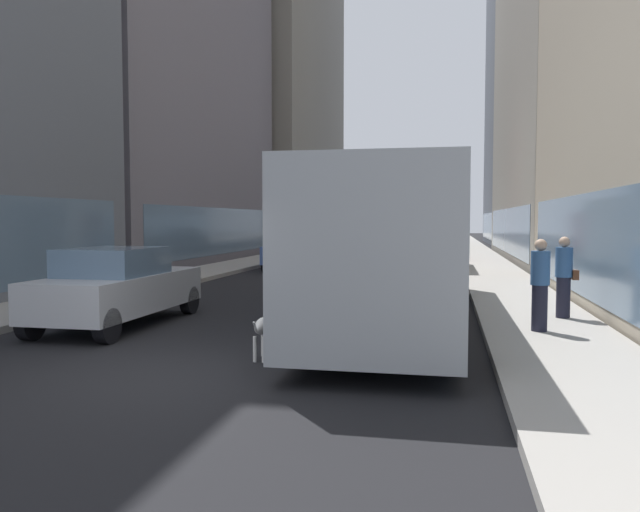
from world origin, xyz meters
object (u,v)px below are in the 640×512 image
Objects in this scene: car_blue_hatchback at (293,251)px; pedestrian_with_handbag at (564,276)px; car_white_van at (401,243)px; box_truck at (423,231)px; transit_bus at (398,239)px; car_black_suv at (367,241)px; car_silver_sedan at (118,286)px; pedestrian_in_coat at (540,284)px; dalmatian_dog at (264,326)px.

pedestrian_with_handbag is at bearing -54.80° from car_blue_hatchback.
car_white_van and car_blue_hatchback have the same top height.
car_blue_hatchback is 0.57× the size of box_truck.
car_black_suv is (-4.00, 26.53, -0.95)m from transit_bus.
transit_bus is at bearing -81.43° from car_black_suv.
car_white_van and car_silver_sedan have the same top height.
car_white_van and car_black_suv have the same top height.
car_black_suv is at bearing 103.45° from pedestrian_in_coat.
car_silver_sedan is 2.59× the size of pedestrian_with_handbag.
car_silver_sedan is at bearing -178.20° from pedestrian_in_coat.
transit_bus is 5.94m from car_silver_sedan.
car_white_van is 0.93× the size of car_blue_hatchback.
pedestrian_with_handbag reaches higher than car_black_suv.
pedestrian_with_handbag reaches higher than car_silver_sedan.
pedestrian_in_coat is at bearing -112.87° from pedestrian_with_handbag.
car_blue_hatchback is 4.43× the size of dalmatian_dog.
transit_bus is 23.91m from car_white_van.
car_silver_sedan is 0.58× the size of box_truck.
dalmatian_dog is at bearing -90.39° from car_white_van.
box_truck is (4.00, -11.72, 0.84)m from car_black_suv.
pedestrian_in_coat is (4.30, -25.32, 0.19)m from car_white_van.
box_truck reaches higher than car_white_van.
box_truck is 16.53m from pedestrian_in_coat.
box_truck is (5.60, 16.55, 0.85)m from car_silver_sedan.
car_silver_sedan and car_blue_hatchback have the same top height.
transit_bus reaches higher than pedestrian_with_handbag.
car_white_van is 9.21m from box_truck.
pedestrian_with_handbag is at bearing 39.03° from dalmatian_dog.
transit_bus is 2.63× the size of car_silver_sedan.
transit_bus is 4.56m from dalmatian_dog.
transit_bus is 3.17m from pedestrian_in_coat.
car_black_suv is 28.80m from pedestrian_in_coat.
car_silver_sedan is 4.55× the size of dalmatian_dog.
car_black_suv is 2.76× the size of pedestrian_in_coat.
box_truck is 4.44× the size of pedestrian_with_handbag.
pedestrian_in_coat is (-0.72, -1.71, -0.00)m from pedestrian_with_handbag.
transit_bus and box_truck have the same top height.
transit_bus is 2.92× the size of car_white_van.
box_truck reaches higher than dalmatian_dog.
pedestrian_with_handbag is (5.21, 4.22, 0.50)m from dalmatian_dog.
transit_bus is 2.70× the size of car_blue_hatchback.
pedestrian_in_coat is at bearing 1.80° from car_silver_sedan.
pedestrian_with_handbag is (5.02, -23.61, 0.19)m from car_white_van.
transit_bus is 14.81m from box_truck.
box_truck reaches higher than car_silver_sedan.
box_truck is 7.79× the size of dalmatian_dog.
car_black_suv is 0.62× the size of box_truck.
box_truck is 18.93m from dalmatian_dog.
car_black_suv and car_silver_sedan have the same top height.
car_white_van is at bearing 69.71° from car_blue_hatchback.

